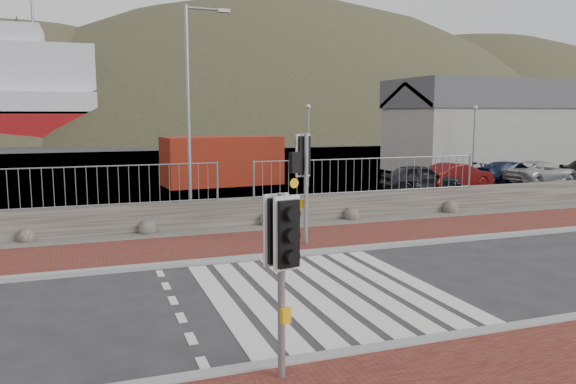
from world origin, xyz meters
name	(u,v)px	position (x,y,z in m)	size (l,w,h in m)	color
ground	(324,292)	(0.00, 0.00, 0.00)	(220.00, 220.00, 0.00)	#28282B
sidewalk_far	(260,243)	(0.00, 4.50, 0.04)	(40.00, 3.00, 0.08)	brown
kerb_near	(401,346)	(0.00, -3.00, 0.05)	(40.00, 0.25, 0.12)	gray
kerb_far	(277,255)	(0.00, 3.00, 0.05)	(40.00, 0.25, 0.12)	gray
zebra_crossing	(324,292)	(0.00, 0.00, 0.01)	(4.62, 5.60, 0.01)	silver
gravel_strip	(242,230)	(0.00, 6.50, 0.03)	(40.00, 1.50, 0.06)	#59544C
stone_wall	(235,213)	(0.00, 7.30, 0.45)	(40.00, 0.60, 0.90)	#454139
railing	(236,171)	(0.00, 7.15, 1.82)	(18.07, 0.07, 1.22)	gray
quay	(158,169)	(0.00, 27.90, 0.00)	(120.00, 40.00, 0.50)	#4C4C4F
water	(124,144)	(0.00, 62.90, 0.00)	(220.00, 50.00, 0.05)	#3F4C54
harbor_building	(486,125)	(20.00, 19.90, 2.93)	(12.20, 6.20, 5.80)	#9E9E99
hills_backdrop	(160,267)	(6.74, 87.90, -23.05)	(254.00, 90.00, 100.00)	#2E3721
traffic_signal_near	(281,248)	(-2.10, -3.39, 1.87)	(0.41, 0.30, 2.60)	gray
traffic_signal_far	(305,165)	(1.10, 3.89, 2.26)	(0.77, 0.39, 3.12)	gray
streetlight	(192,104)	(-1.19, 8.11, 3.97)	(1.50, 0.23, 7.05)	gray
shipping_container	(222,161)	(2.13, 18.22, 1.25)	(5.98, 2.49, 2.49)	maroon
car_a	(421,178)	(10.45, 12.60, 0.64)	(1.50, 3.74, 1.27)	black
car_b	(457,176)	(12.63, 12.74, 0.63)	(1.33, 3.82, 1.26)	#550D0C
car_c	(512,172)	(16.77, 13.65, 0.58)	(1.62, 3.99, 1.16)	#131D3C
car_d	(540,173)	(17.76, 12.72, 0.61)	(2.03, 4.40, 1.22)	#A0A0A0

